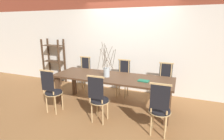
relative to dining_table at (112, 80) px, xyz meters
The scene contains 12 objects.
ground_plane 0.66m from the dining_table, ahead, with size 16.00×16.00×0.00m, color olive.
wall_rear 1.56m from the dining_table, 90.00° to the left, with size 12.00×0.06×3.20m.
dining_table is the anchor object (origin of this frame).
chair_near_leftend 1.33m from the dining_table, 146.54° to the right, with size 0.39×0.39×0.99m.
chair_near_left 0.74m from the dining_table, 89.49° to the right, with size 0.39×0.39×0.99m.
chair_near_center 1.37m from the dining_table, 32.30° to the right, with size 0.39×0.39×0.99m.
chair_far_leftend 1.38m from the dining_table, 148.03° to the left, with size 0.39×0.39×0.99m.
chair_far_left 0.74m from the dining_table, 88.04° to the left, with size 0.39×0.39×0.99m.
chair_far_center 1.33m from the dining_table, 33.51° to the left, with size 0.39×0.39×0.99m.
vase_centerpiece 0.25m from the dining_table, 149.81° to the right, with size 0.42×0.43×0.78m.
book_stack 0.75m from the dining_table, ahead, with size 0.24×0.17×0.02m.
shelving_rack 2.65m from the dining_table, 157.69° to the left, with size 0.69×0.32×1.44m.
Camera 1 is at (1.39, -3.52, 1.88)m, focal length 28.00 mm.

